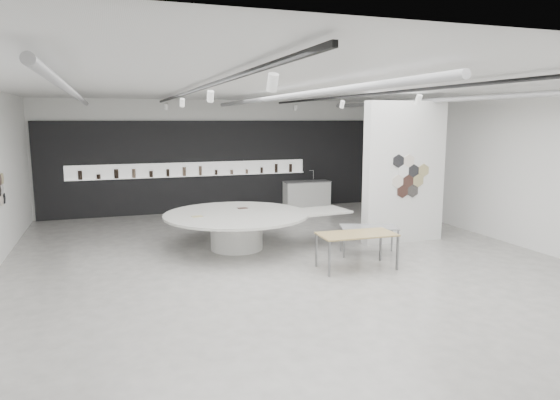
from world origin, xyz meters
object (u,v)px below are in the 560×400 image
object	(u,v)px
partition_column	(404,173)
sample_table_wood	(357,236)
sample_table_stone	(369,229)
kitchen_counter	(307,194)
display_island	(240,225)

from	to	relation	value
partition_column	sample_table_wood	world-z (taller)	partition_column
sample_table_stone	partition_column	bearing A→B (deg)	31.05
sample_table_stone	kitchen_counter	size ratio (longest dim) A/B	0.85
display_island	kitchen_counter	size ratio (longest dim) A/B	2.82
sample_table_wood	sample_table_stone	bearing A→B (deg)	48.75
partition_column	sample_table_stone	size ratio (longest dim) A/B	2.49
partition_column	display_island	bearing A→B (deg)	171.81
sample_table_wood	partition_column	bearing A→B (deg)	38.34
partition_column	kitchen_counter	xyz separation A→B (m)	(-0.44, 5.55, -1.32)
partition_column	sample_table_stone	world-z (taller)	partition_column
partition_column	sample_table_stone	bearing A→B (deg)	-148.95
sample_table_stone	kitchen_counter	distance (m)	6.52
partition_column	kitchen_counter	bearing A→B (deg)	94.55
display_island	sample_table_stone	world-z (taller)	display_island
display_island	sample_table_wood	world-z (taller)	display_island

